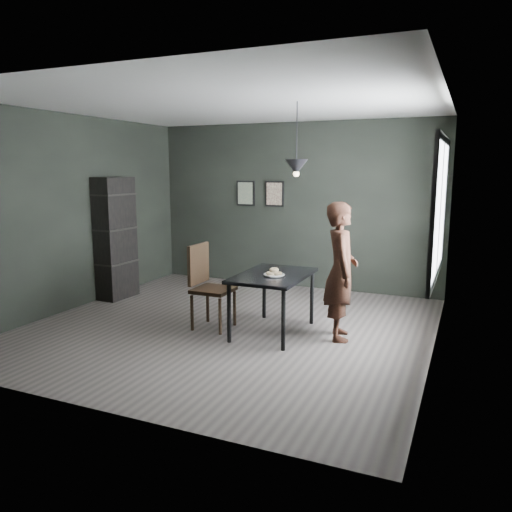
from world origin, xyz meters
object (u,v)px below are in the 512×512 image
at_px(woman, 341,271).
at_px(shelf_unit, 115,238).
at_px(white_plate, 274,275).
at_px(cafe_table, 273,280).
at_px(wood_chair, 207,281).
at_px(pendant_lamp, 296,167).

bearing_deg(woman, shelf_unit, 64.02).
height_order(white_plate, shelf_unit, shelf_unit).
height_order(white_plate, woman, woman).
bearing_deg(woman, cafe_table, 81.17).
height_order(wood_chair, pendant_lamp, pendant_lamp).
distance_m(cafe_table, white_plate, 0.13).
relative_size(white_plate, wood_chair, 0.21).
height_order(cafe_table, pendant_lamp, pendant_lamp).
distance_m(woman, shelf_unit, 3.77).
bearing_deg(pendant_lamp, cafe_table, -158.20).
bearing_deg(cafe_table, wood_chair, -171.40).
height_order(woman, shelf_unit, shelf_unit).
bearing_deg(shelf_unit, woman, -5.29).
xyz_separation_m(cafe_table, white_plate, (0.05, -0.09, 0.08)).
bearing_deg(white_plate, woman, 16.24).
distance_m(cafe_table, pendant_lamp, 1.41).
xyz_separation_m(white_plate, shelf_unit, (-2.97, 0.73, 0.20)).
height_order(cafe_table, woman, woman).
xyz_separation_m(shelf_unit, pendant_lamp, (3.17, -0.54, 1.10)).
relative_size(white_plate, shelf_unit, 0.12).
relative_size(woman, shelf_unit, 0.87).
bearing_deg(pendant_lamp, woman, 3.61).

